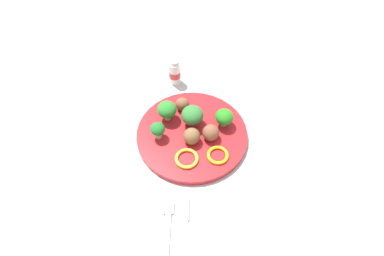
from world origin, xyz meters
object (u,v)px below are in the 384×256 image
at_px(meatball_center, 193,136).
at_px(pepper_ring_mid_left, 187,158).
at_px(meatball_back_left, 182,104).
at_px(fork, 168,224).
at_px(broccoli_floret_mid_left, 224,117).
at_px(plate, 192,135).
at_px(meatball_near_rim, 211,133).
at_px(broccoli_floret_center, 193,115).
at_px(broccoli_floret_front_left, 167,110).
at_px(broccoli_floret_back_left, 158,130).
at_px(pepper_ring_front_left, 218,155).
at_px(yogurt_bottle, 175,73).
at_px(knife, 185,225).
at_px(napkin, 176,229).

distance_m(meatball_center, pepper_ring_mid_left, 0.06).
bearing_deg(meatball_back_left, fork, 176.77).
relative_size(broccoli_floret_mid_left, fork, 0.41).
bearing_deg(plate, meatball_near_rim, -106.57).
bearing_deg(fork, broccoli_floret_mid_left, -25.37).
relative_size(broccoli_floret_center, meatball_center, 1.34).
height_order(plate, pepper_ring_mid_left, pepper_ring_mid_left).
bearing_deg(broccoli_floret_front_left, fork, -176.04).
bearing_deg(broccoli_floret_mid_left, broccoli_floret_back_left, 104.70).
bearing_deg(pepper_ring_front_left, meatball_center, 55.33).
distance_m(broccoli_floret_center, broccoli_floret_back_left, 0.10).
bearing_deg(meatball_center, yogurt_bottle, 14.40).
xyz_separation_m(broccoli_floret_back_left, knife, (-0.22, -0.07, -0.04)).
distance_m(meatball_back_left, fork, 0.32).
bearing_deg(knife, pepper_ring_mid_left, 0.45).
distance_m(broccoli_floret_mid_left, meatball_back_left, 0.12).
relative_size(meatball_back_left, yogurt_bottle, 0.45).
distance_m(broccoli_floret_mid_left, knife, 0.28).
bearing_deg(yogurt_bottle, knife, -174.07).
height_order(broccoli_floret_front_left, broccoli_floret_mid_left, broccoli_floret_front_left).
bearing_deg(broccoli_floret_front_left, broccoli_floret_back_left, 162.71).
bearing_deg(meatball_center, meatball_back_left, 16.05).
xyz_separation_m(broccoli_floret_front_left, knife, (-0.28, -0.06, -0.04)).
xyz_separation_m(meatball_back_left, pepper_ring_front_left, (-0.15, -0.09, -0.01)).
relative_size(meatball_back_left, fork, 0.30).
relative_size(pepper_ring_front_left, napkin, 0.31).
bearing_deg(plate, broccoli_floret_front_left, 54.76).
distance_m(plate, broccoli_floret_back_left, 0.09).
height_order(broccoli_floret_front_left, yogurt_bottle, yogurt_bottle).
xyz_separation_m(plate, broccoli_floret_center, (0.03, -0.00, 0.04)).
relative_size(napkin, knife, 1.17).
bearing_deg(broccoli_floret_front_left, meatball_near_rim, -118.17).
height_order(pepper_ring_front_left, knife, pepper_ring_front_left).
bearing_deg(knife, meatball_center, -3.29).
relative_size(broccoli_floret_front_left, yogurt_bottle, 0.70).
xyz_separation_m(meatball_center, pepper_ring_mid_left, (-0.05, 0.01, -0.02)).
relative_size(meatball_center, fork, 0.35).
bearing_deg(meatball_center, broccoli_floret_mid_left, -54.72).
height_order(pepper_ring_front_left, fork, pepper_ring_front_left).
distance_m(pepper_ring_mid_left, yogurt_bottle, 0.28).
bearing_deg(pepper_ring_front_left, pepper_ring_mid_left, 98.77).
distance_m(meatball_center, napkin, 0.22).
distance_m(broccoli_floret_mid_left, meatball_near_rim, 0.05).
bearing_deg(broccoli_floret_center, plate, 176.51).
bearing_deg(meatball_center, broccoli_floret_center, 1.15).
xyz_separation_m(napkin, fork, (0.01, 0.02, 0.00)).
bearing_deg(meatball_near_rim, yogurt_bottle, 25.47).
bearing_deg(yogurt_bottle, meatball_center, -165.60).
bearing_deg(meatball_back_left, yogurt_bottle, 12.91).
height_order(meatball_center, knife, meatball_center).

